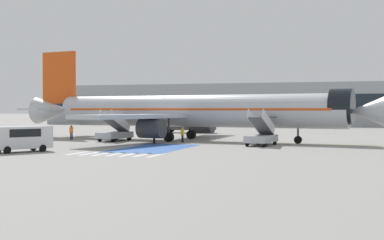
{
  "coord_description": "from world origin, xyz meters",
  "views": [
    {
      "loc": [
        18.99,
        -60.0,
        3.77
      ],
      "look_at": [
        1.07,
        -2.26,
        2.51
      ],
      "focal_mm": 50.0,
      "sensor_mm": 36.0,
      "label": 1
    }
  ],
  "objects": [
    {
      "name": "apron_walkway_bar_3",
      "position": [
        -0.18,
        -19.67,
        0.0
      ],
      "size": [
        0.44,
        3.6,
        0.01
      ],
      "primitive_type": "cube",
      "color": "silver",
      "rests_on": "ground_plane"
    },
    {
      "name": "fuel_tanker",
      "position": [
        -6.37,
        19.88,
        1.62
      ],
      "size": [
        8.69,
        3.32,
        3.24
      ],
      "rotation": [
        0.0,
        0.0,
        1.67
      ],
      "color": "#38383D",
      "rests_on": "ground_plane"
    },
    {
      "name": "apron_walkway_bar_1",
      "position": [
        -2.58,
        -19.67,
        0.0
      ],
      "size": [
        0.44,
        3.6,
        0.01
      ],
      "primitive_type": "cube",
      "color": "silver",
      "rests_on": "ground_plane"
    },
    {
      "name": "ground_crew_0",
      "position": [
        0.25,
        -3.19,
        0.98
      ],
      "size": [
        0.33,
        0.47,
        1.7
      ],
      "rotation": [
        0.0,
        0.0,
        4.47
      ],
      "color": "black",
      "rests_on": "ground_plane"
    },
    {
      "name": "ground_plane",
      "position": [
        0.0,
        0.0,
        0.0
      ],
      "size": [
        600.0,
        600.0,
        0.0
      ],
      "primitive_type": "plane",
      "color": "gray"
    },
    {
      "name": "apron_walkway_bar_2",
      "position": [
        -1.38,
        -19.67,
        0.0
      ],
      "size": [
        0.44,
        3.6,
        0.01
      ],
      "primitive_type": "cube",
      "color": "silver",
      "rests_on": "ground_plane"
    },
    {
      "name": "ground_crew_1",
      "position": [
        -2.15,
        -5.78,
        0.94
      ],
      "size": [
        0.31,
        0.47,
        1.65
      ],
      "rotation": [
        0.0,
        0.0,
        1.37
      ],
      "color": "black",
      "rests_on": "ground_plane"
    },
    {
      "name": "apron_walkway_bar_4",
      "position": [
        1.02,
        -19.67,
        0.0
      ],
      "size": [
        0.44,
        3.6,
        0.01
      ],
      "primitive_type": "cube",
      "color": "silver",
      "rests_on": "ground_plane"
    },
    {
      "name": "apron_walkway_bar_0",
      "position": [
        -3.78,
        -19.67,
        0.0
      ],
      "size": [
        0.44,
        3.6,
        0.01
      ],
      "primitive_type": "cube",
      "color": "silver",
      "rests_on": "ground_plane"
    },
    {
      "name": "ground_crew_2",
      "position": [
        -14.25,
        -2.43,
        1.03
      ],
      "size": [
        0.48,
        0.37,
        1.78
      ],
      "rotation": [
        0.0,
        0.0,
        0.37
      ],
      "color": "#191E38",
      "rests_on": "ground_plane"
    },
    {
      "name": "boarding_stairs_forward",
      "position": [
        9.55,
        -5.46,
        0.96
      ],
      "size": [
        2.86,
        5.45,
        3.78
      ],
      "rotation": [
        0.0,
        0.0,
        -0.14
      ],
      "color": "#ADB2BA",
      "rests_on": "ground_plane"
    },
    {
      "name": "apron_stand_patch_blue",
      "position": [
        0.42,
        -12.25,
        0.0
      ],
      "size": [
        5.83,
        12.29,
        0.01
      ],
      "primitive_type": "cube",
      "color": "#2856A8",
      "rests_on": "ground_plane"
    },
    {
      "name": "apron_walkway_bar_5",
      "position": [
        2.22,
        -19.67,
        0.0
      ],
      "size": [
        0.44,
        3.6,
        0.01
      ],
      "primitive_type": "cube",
      "color": "silver",
      "rests_on": "ground_plane"
    },
    {
      "name": "apron_leadline_yellow",
      "position": [
        0.42,
        0.33,
        0.0
      ],
      "size": [
        79.07,
        11.5,
        0.01
      ],
      "primitive_type": "cube",
      "rotation": [
        0.0,
        0.0,
        -1.71
      ],
      "color": "gold",
      "rests_on": "ground_plane"
    },
    {
      "name": "service_van_2",
      "position": [
        -9.07,
        -20.04,
        1.34
      ],
      "size": [
        4.38,
        5.46,
        2.24
      ],
      "rotation": [
        0.0,
        0.0,
        5.74
      ],
      "color": "silver",
      "rests_on": "ground_plane"
    },
    {
      "name": "terminal_building",
      "position": [
        -13.95,
        63.96,
        4.79
      ],
      "size": [
        84.24,
        12.1,
        9.58
      ],
      "color": "#9EA3A8",
      "rests_on": "ground_plane"
    },
    {
      "name": "boarding_stairs_aft",
      "position": [
        -8.19,
        -2.92,
        0.95
      ],
      "size": [
        2.86,
        5.45,
        3.73
      ],
      "rotation": [
        0.0,
        0.0,
        -0.14
      ],
      "color": "#ADB2BA",
      "rests_on": "ground_plane"
    },
    {
      "name": "apron_walkway_bar_6",
      "position": [
        3.42,
        -19.67,
        0.0
      ],
      "size": [
        0.44,
        3.6,
        0.01
      ],
      "primitive_type": "cube",
      "color": "silver",
      "rests_on": "ground_plane"
    },
    {
      "name": "airliner",
      "position": [
        -0.22,
        0.42,
        3.53
      ],
      "size": [
        45.75,
        31.66,
        11.4
      ],
      "rotation": [
        0.0,
        0.0,
        -1.71
      ],
      "color": "#B7BCC4",
      "rests_on": "ground_plane"
    }
  ]
}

